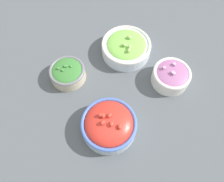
# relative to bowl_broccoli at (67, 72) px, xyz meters

# --- Properties ---
(ground_plane) EXTENTS (3.00, 3.00, 0.00)m
(ground_plane) POSITION_rel_bowl_broccoli_xyz_m (0.08, -0.16, -0.03)
(ground_plane) COLOR #4C5156
(bowl_broccoli) EXTENTS (0.13, 0.13, 0.06)m
(bowl_broccoli) POSITION_rel_bowl_broccoli_xyz_m (0.00, 0.00, 0.00)
(bowl_broccoli) COLOR beige
(bowl_broccoli) RESTS_ON ground_plane
(bowl_cherry_tomatoes) EXTENTS (0.18, 0.18, 0.09)m
(bowl_cherry_tomatoes) POSITION_rel_bowl_broccoli_xyz_m (-0.01, -0.25, 0.01)
(bowl_cherry_tomatoes) COLOR #B2C1CC
(bowl_cherry_tomatoes) RESTS_ON ground_plane
(bowl_red_onion) EXTENTS (0.13, 0.13, 0.07)m
(bowl_red_onion) POSITION_rel_bowl_broccoli_xyz_m (0.28, -0.25, 0.00)
(bowl_red_onion) COLOR silver
(bowl_red_onion) RESTS_ON ground_plane
(bowl_lettuce) EXTENTS (0.19, 0.19, 0.08)m
(bowl_lettuce) POSITION_rel_bowl_broccoli_xyz_m (0.24, -0.05, 0.00)
(bowl_lettuce) COLOR silver
(bowl_lettuce) RESTS_ON ground_plane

